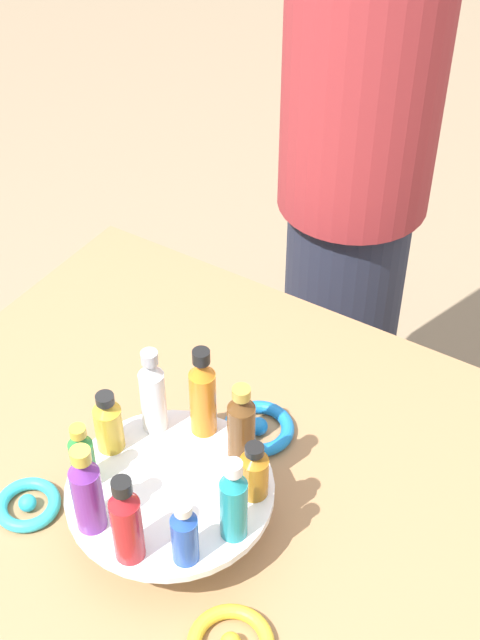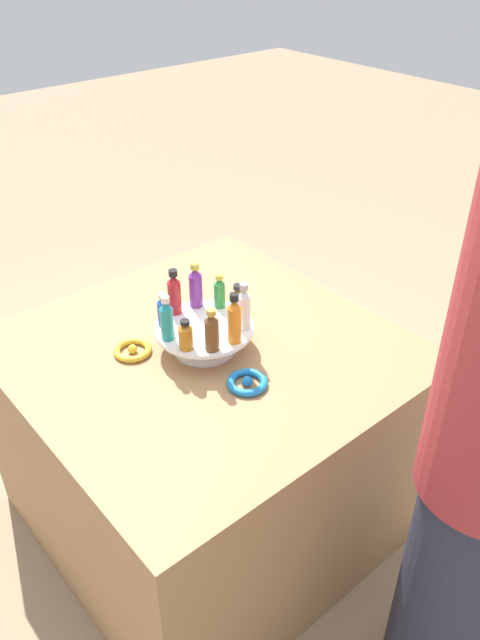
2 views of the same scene
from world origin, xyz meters
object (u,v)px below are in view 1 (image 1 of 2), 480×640
at_px(bottle_clear, 153,394).
at_px(ribbon_bow_blue, 259,428).
at_px(bottle_amber, 254,472).
at_px(bottle_blue, 185,534).
at_px(bottle_teal, 234,502).
at_px(bottle_green, 82,458).
at_px(bottle_red, 126,522).
at_px(ribbon_bow_teal, 28,504).
at_px(person_figure, 358,134).
at_px(bottle_brown, 241,424).
at_px(display_stand, 171,500).
at_px(bottle_orange, 203,395).
at_px(bottle_purple, 87,491).
at_px(bottle_gold, 108,423).

distance_m(bottle_clear, ribbon_bow_blue, 0.21).
bearing_deg(bottle_amber, bottle_blue, -8.22).
relative_size(bottle_teal, ribbon_bow_blue, 1.22).
height_order(bottle_green, bottle_red, bottle_red).
bearing_deg(bottle_red, ribbon_bow_teal, -96.10).
bearing_deg(bottle_clear, person_figure, -176.05).
bearing_deg(ribbon_bow_blue, bottle_brown, 17.98).
distance_m(bottle_red, ribbon_bow_teal, 0.24).
height_order(bottle_green, bottle_brown, bottle_brown).
height_order(display_stand, ribbon_bow_blue, display_stand).
bearing_deg(bottle_orange, bottle_purple, -8.22).
relative_size(bottle_blue, bottle_teal, 0.76).
height_order(bottle_brown, person_figure, person_figure).
relative_size(bottle_green, bottle_blue, 1.04).
bearing_deg(display_stand, bottle_blue, 45.78).
relative_size(bottle_teal, bottle_amber, 1.51).
height_order(bottle_red, bottle_orange, bottle_orange).
xyz_separation_m(bottle_red, bottle_gold, (-0.13, -0.13, -0.02)).
bearing_deg(ribbon_bow_blue, bottle_orange, -20.30).
height_order(bottle_purple, bottle_clear, bottle_clear).
bearing_deg(bottle_clear, bottle_brown, 99.78).
bearing_deg(bottle_gold, bottle_amber, 99.78).
bearing_deg(ribbon_bow_teal, bottle_blue, 92.26).
relative_size(bottle_purple, ribbon_bow_blue, 1.29).
height_order(bottle_red, bottle_amber, bottle_red).
distance_m(bottle_purple, ribbon_bow_teal, 0.19).
height_order(bottle_purple, bottle_red, bottle_purple).
relative_size(bottle_green, bottle_purple, 0.75).
height_order(bottle_brown, ribbon_bow_teal, bottle_brown).
relative_size(display_stand, bottle_gold, 2.85).
relative_size(bottle_teal, ribbon_bow_teal, 1.45).
distance_m(bottle_red, bottle_orange, 0.22).
bearing_deg(bottle_red, bottle_green, -116.22).
relative_size(bottle_amber, ribbon_bow_teal, 0.96).
height_order(display_stand, bottle_purple, bottle_purple).
xyz_separation_m(bottle_red, ribbon_bow_teal, (-0.02, -0.20, -0.13)).
relative_size(bottle_green, bottle_clear, 0.75).
height_order(bottle_teal, bottle_clear, bottle_clear).
xyz_separation_m(bottle_purple, bottle_gold, (-0.12, -0.06, -0.02)).
bearing_deg(bottle_brown, ribbon_bow_blue, -162.02).
distance_m(bottle_amber, bottle_gold, 0.21).
bearing_deg(bottle_brown, bottle_clear, -80.22).
xyz_separation_m(bottle_green, bottle_red, (0.06, 0.12, 0.02)).
xyz_separation_m(bottle_blue, ribbon_bow_teal, (0.01, -0.26, -0.11)).
bearing_deg(bottle_gold, bottle_red, 45.78).
height_order(bottle_purple, bottle_brown, bottle_purple).
bearing_deg(person_figure, ribbon_bow_teal, -12.62).
xyz_separation_m(display_stand, bottle_green, (0.05, -0.10, 0.08)).
height_order(bottle_purple, bottle_teal, bottle_purple).
xyz_separation_m(bottle_amber, bottle_gold, (0.04, -0.21, 0.00)).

